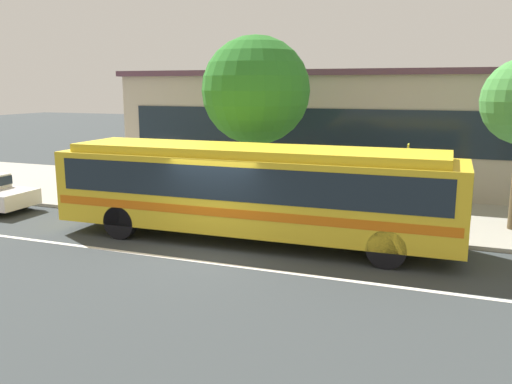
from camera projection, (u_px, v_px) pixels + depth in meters
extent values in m
plane|color=#343A3B|center=(211.00, 252.00, 14.67)|extent=(120.00, 120.00, 0.00)
cube|color=#9E9B8D|center=(287.00, 201.00, 20.89)|extent=(60.00, 8.00, 0.12)
cube|color=silver|center=(197.00, 261.00, 13.93)|extent=(56.00, 0.16, 0.01)
cube|color=gold|center=(252.00, 191.00, 15.49)|extent=(11.73, 2.77, 2.10)
cube|color=gold|center=(252.00, 151.00, 15.27)|extent=(10.79, 2.45, 0.24)
cube|color=#19232D|center=(252.00, 177.00, 15.41)|extent=(11.03, 2.78, 0.92)
cube|color=#CE610E|center=(252.00, 204.00, 15.57)|extent=(11.50, 2.79, 0.24)
cube|color=#19232D|center=(469.00, 190.00, 13.48)|extent=(0.16, 2.23, 1.01)
cylinder|color=black|center=(396.00, 227.00, 15.40)|extent=(1.01, 0.30, 1.00)
cylinder|color=black|center=(387.00, 249.00, 13.32)|extent=(1.01, 0.30, 1.00)
cylinder|color=black|center=(159.00, 206.00, 17.97)|extent=(1.01, 0.30, 1.00)
cylinder|color=black|center=(120.00, 222.00, 15.89)|extent=(1.01, 0.30, 1.00)
cylinder|color=black|center=(23.00, 200.00, 19.86)|extent=(0.64, 0.23, 0.64)
cylinder|color=#273933|center=(180.00, 198.00, 19.27)|extent=(0.14, 0.14, 0.81)
cylinder|color=#273933|center=(175.00, 198.00, 19.21)|extent=(0.14, 0.14, 0.81)
cylinder|color=#C63737|center=(177.00, 178.00, 19.10)|extent=(0.48, 0.48, 0.59)
sphere|color=tan|center=(177.00, 167.00, 19.02)|extent=(0.23, 0.23, 0.23)
cylinder|color=#797155|center=(410.00, 210.00, 17.27)|extent=(0.14, 0.14, 0.84)
cylinder|color=#797155|center=(409.00, 209.00, 17.42)|extent=(0.14, 0.14, 0.84)
cylinder|color=#C92F3A|center=(411.00, 188.00, 17.21)|extent=(0.41, 0.41, 0.59)
sphere|color=tan|center=(412.00, 175.00, 17.13)|extent=(0.22, 0.22, 0.22)
cylinder|color=gray|center=(406.00, 190.00, 15.95)|extent=(0.08, 0.08, 2.59)
cube|color=yellow|center=(408.00, 154.00, 15.74)|extent=(0.06, 0.44, 0.56)
cylinder|color=brown|center=(256.00, 168.00, 19.27)|extent=(0.39, 0.39, 2.86)
sphere|color=#2A7426|center=(256.00, 90.00, 18.74)|extent=(3.77, 3.77, 3.77)
cube|color=#ABA190|center=(359.00, 130.00, 24.81)|extent=(20.56, 7.17, 4.87)
cube|color=#19232D|center=(342.00, 131.00, 21.46)|extent=(18.92, 0.04, 1.75)
cube|color=#543546|center=(361.00, 74.00, 24.31)|extent=(20.96, 7.57, 0.24)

